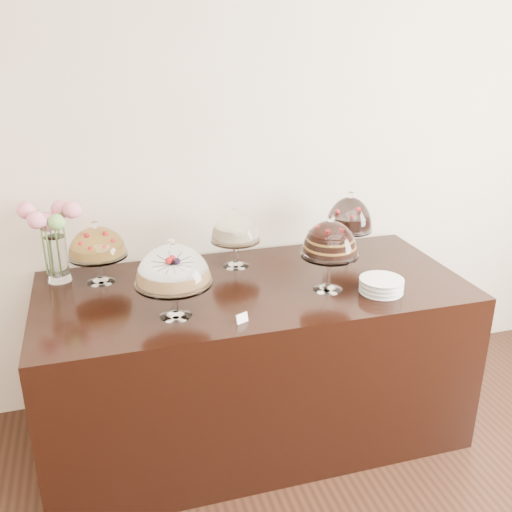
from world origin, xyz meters
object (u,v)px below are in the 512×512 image
object	(u,v)px
cake_stand_sugar_sponge	(173,268)
cake_stand_fruit_tart	(97,245)
plate_stack	(381,286)
display_counter	(253,360)
flower_vase	(53,232)
cake_stand_dark_choco	(349,217)
cake_stand_choco_layer	(330,242)
cake_stand_cheesecake	(235,230)

from	to	relation	value
cake_stand_sugar_sponge	cake_stand_fruit_tart	bearing A→B (deg)	122.56
cake_stand_sugar_sponge	cake_stand_fruit_tart	xyz separation A→B (m)	(-0.32, 0.50, -0.03)
cake_stand_sugar_sponge	plate_stack	xyz separation A→B (m)	(1.03, -0.04, -0.20)
display_counter	cake_stand_fruit_tart	distance (m)	1.04
display_counter	flower_vase	xyz separation A→B (m)	(-0.97, 0.35, 0.71)
cake_stand_fruit_tart	flower_vase	bearing A→B (deg)	157.41
flower_vase	cake_stand_dark_choco	bearing A→B (deg)	-3.61
flower_vase	plate_stack	size ratio (longest dim) A/B	2.05
cake_stand_choco_layer	flower_vase	distance (m)	1.41
cake_stand_dark_choco	cake_stand_sugar_sponge	bearing A→B (deg)	-156.04
cake_stand_sugar_sponge	cake_stand_choco_layer	bearing A→B (deg)	5.25
cake_stand_fruit_tart	plate_stack	distance (m)	1.46
cake_stand_choco_layer	flower_vase	bearing A→B (deg)	158.75
display_counter	cake_stand_choco_layer	distance (m)	0.81
flower_vase	cake_stand_choco_layer	bearing A→B (deg)	-21.25
display_counter	plate_stack	size ratio (longest dim) A/B	10.32
cake_stand_choco_layer	plate_stack	xyz separation A→B (m)	(0.24, -0.11, -0.22)
cake_stand_sugar_sponge	cake_stand_fruit_tart	size ratio (longest dim) A/B	1.13
cake_stand_cheesecake	plate_stack	xyz separation A→B (m)	(0.61, -0.55, -0.17)
cake_stand_choco_layer	cake_stand_dark_choco	distance (m)	0.51
cake_stand_cheesecake	plate_stack	world-z (taller)	cake_stand_cheesecake
cake_stand_choco_layer	cake_stand_dark_choco	world-z (taller)	cake_stand_choco_layer
cake_stand_cheesecake	cake_stand_sugar_sponge	bearing A→B (deg)	-129.39
plate_stack	display_counter	bearing A→B (deg)	155.68
display_counter	cake_stand_dark_choco	xyz separation A→B (m)	(0.65, 0.25, 0.69)
cake_stand_sugar_sponge	cake_stand_choco_layer	xyz separation A→B (m)	(0.79, 0.07, 0.02)
cake_stand_choco_layer	cake_stand_sugar_sponge	bearing A→B (deg)	-174.75
cake_stand_dark_choco	plate_stack	world-z (taller)	cake_stand_dark_choco
flower_vase	plate_stack	distance (m)	1.69
cake_stand_sugar_sponge	flower_vase	world-z (taller)	flower_vase
cake_stand_dark_choco	flower_vase	xyz separation A→B (m)	(-1.61, 0.10, 0.03)
cake_stand_dark_choco	plate_stack	distance (m)	0.56
cake_stand_dark_choco	plate_stack	xyz separation A→B (m)	(-0.05, -0.52, -0.20)
cake_stand_choco_layer	flower_vase	size ratio (longest dim) A/B	0.91
display_counter	plate_stack	world-z (taller)	plate_stack
display_counter	cake_stand_choco_layer	world-z (taller)	cake_stand_choco_layer
plate_stack	cake_stand_choco_layer	bearing A→B (deg)	155.77
cake_stand_choco_layer	display_counter	bearing A→B (deg)	155.62
cake_stand_choco_layer	cake_stand_fruit_tart	distance (m)	1.19
cake_stand_dark_choco	cake_stand_fruit_tart	distance (m)	1.40
cake_stand_cheesecake	flower_vase	distance (m)	0.95
display_counter	cake_stand_choco_layer	bearing A→B (deg)	-24.38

